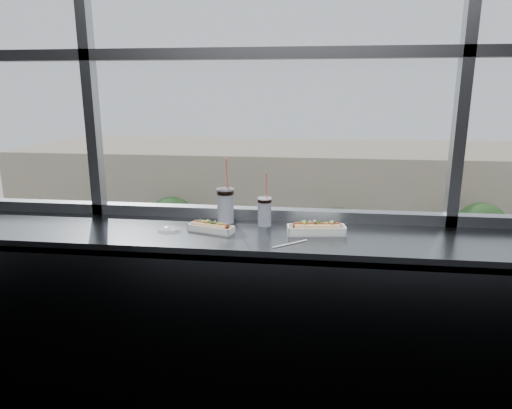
# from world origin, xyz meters

# --- Properties ---
(wall_back_lower) EXTENTS (6.00, 0.00, 6.00)m
(wall_back_lower) POSITION_xyz_m (0.00, 1.50, 0.55)
(wall_back_lower) COLOR black
(wall_back_lower) RESTS_ON ground
(counter) EXTENTS (6.00, 0.55, 0.06)m
(counter) POSITION_xyz_m (0.00, 1.23, 1.07)
(counter) COLOR slate
(counter) RESTS_ON ground
(counter_fascia) EXTENTS (6.00, 0.04, 1.04)m
(counter_fascia) POSITION_xyz_m (0.00, 0.97, 0.55)
(counter_fascia) COLOR slate
(counter_fascia) RESTS_ON ground
(hotdog_tray_left) EXTENTS (0.26, 0.15, 0.06)m
(hotdog_tray_left) POSITION_xyz_m (-0.26, 1.22, 1.12)
(hotdog_tray_left) COLOR white
(hotdog_tray_left) RESTS_ON counter
(hotdog_tray_right) EXTENTS (0.30, 0.13, 0.07)m
(hotdog_tray_right) POSITION_xyz_m (0.28, 1.24, 1.13)
(hotdog_tray_right) COLOR white
(hotdog_tray_right) RESTS_ON counter
(soda_cup_left) EXTENTS (0.10, 0.10, 0.36)m
(soda_cup_left) POSITION_xyz_m (-0.22, 1.40, 1.21)
(soda_cup_left) COLOR white
(soda_cup_left) RESTS_ON counter
(soda_cup_right) EXTENTS (0.08, 0.08, 0.30)m
(soda_cup_right) POSITION_xyz_m (0.00, 1.36, 1.19)
(soda_cup_right) COLOR white
(soda_cup_right) RESTS_ON counter
(loose_straw) EXTENTS (0.16, 0.14, 0.01)m
(loose_straw) POSITION_xyz_m (0.16, 1.06, 1.10)
(loose_straw) COLOR white
(loose_straw) RESTS_ON counter
(wrapper) EXTENTS (0.11, 0.08, 0.03)m
(wrapper) POSITION_xyz_m (-0.48, 1.20, 1.11)
(wrapper) COLOR silver
(wrapper) RESTS_ON counter
(plaza_ground) EXTENTS (120.00, 120.00, 0.00)m
(plaza_ground) POSITION_xyz_m (0.00, 45.00, -11.00)
(plaza_ground) COLOR #ADA89F
(plaza_ground) RESTS_ON ground
(street_asphalt) EXTENTS (80.00, 10.00, 0.06)m
(street_asphalt) POSITION_xyz_m (0.00, 21.50, -10.97)
(street_asphalt) COLOR black
(street_asphalt) RESTS_ON plaza_ground
(far_sidewalk) EXTENTS (80.00, 6.00, 0.04)m
(far_sidewalk) POSITION_xyz_m (0.00, 29.50, -10.98)
(far_sidewalk) COLOR #ADA89F
(far_sidewalk) RESTS_ON plaza_ground
(far_building) EXTENTS (50.00, 14.00, 8.00)m
(far_building) POSITION_xyz_m (0.00, 39.50, -7.00)
(far_building) COLOR tan
(far_building) RESTS_ON plaza_ground
(car_near_d) EXTENTS (2.57, 5.73, 1.88)m
(car_near_d) POSITION_xyz_m (6.17, 17.50, -10.00)
(car_near_d) COLOR silver
(car_near_d) RESTS_ON street_asphalt
(car_far_b) EXTENTS (3.15, 6.11, 1.95)m
(car_far_b) POSITION_xyz_m (3.74, 25.50, -9.96)
(car_far_b) COLOR maroon
(car_far_b) RESTS_ON street_asphalt
(car_near_b) EXTENTS (3.12, 6.55, 2.13)m
(car_near_b) POSITION_xyz_m (-6.50, 17.50, -9.88)
(car_near_b) COLOR black
(car_near_b) RESTS_ON street_asphalt
(car_far_c) EXTENTS (2.60, 5.72, 1.87)m
(car_far_c) POSITION_xyz_m (11.30, 25.50, -10.00)
(car_far_c) COLOR beige
(car_far_c) RESTS_ON street_asphalt
(car_far_a) EXTENTS (2.68, 5.75, 1.87)m
(car_far_a) POSITION_xyz_m (-10.49, 25.50, -10.00)
(car_far_a) COLOR black
(car_far_a) RESTS_ON street_asphalt
(car_near_a) EXTENTS (2.56, 6.00, 1.99)m
(car_near_a) POSITION_xyz_m (-14.65, 17.50, -9.94)
(car_near_a) COLOR #A4BACD
(car_near_a) RESTS_ON street_asphalt
(car_near_c) EXTENTS (3.54, 6.87, 2.20)m
(car_near_c) POSITION_xyz_m (1.28, 17.50, -9.84)
(car_near_c) COLOR #B22231
(car_near_c) RESTS_ON street_asphalt
(pedestrian_d) EXTENTS (1.02, 0.77, 2.30)m
(pedestrian_d) POSITION_xyz_m (9.18, 28.56, -9.81)
(pedestrian_d) COLOR #66605B
(pedestrian_d) RESTS_ON far_sidewalk
(pedestrian_a) EXTENTS (0.95, 0.71, 2.14)m
(pedestrian_a) POSITION_xyz_m (-7.11, 28.94, -9.89)
(pedestrian_a) COLOR #66605B
(pedestrian_a) RESTS_ON far_sidewalk
(tree_left) EXTENTS (3.49, 3.49, 5.46)m
(tree_left) POSITION_xyz_m (-9.80, 29.50, -7.30)
(tree_left) COLOR #47382B
(tree_left) RESTS_ON far_sidewalk
(tree_center) EXTENTS (3.23, 3.23, 5.05)m
(tree_center) POSITION_xyz_m (1.97, 29.50, -7.58)
(tree_center) COLOR #47382B
(tree_center) RESTS_ON far_sidewalk
(tree_right) EXTENTS (3.62, 3.62, 5.66)m
(tree_right) POSITION_xyz_m (11.34, 29.50, -7.16)
(tree_right) COLOR #47382B
(tree_right) RESTS_ON far_sidewalk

